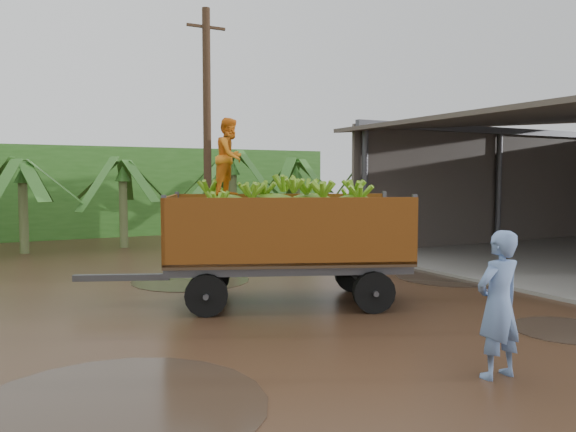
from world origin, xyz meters
The scene contains 5 objects.
ground centered at (0.00, 0.00, 0.00)m, with size 100.00×100.00×0.00m, color black.
hedge_north centered at (-2.00, 16.00, 1.80)m, with size 22.00×3.00×3.60m, color #2D661E.
banana_trailer centered at (0.22, 1.12, 1.34)m, with size 6.13×3.68×3.51m.
man_blue centered at (0.64, -3.61, 0.89)m, with size 0.65×0.43×1.78m, color #6582B9.
utility_pole centered at (1.12, 8.01, 3.77)m, with size 1.20×0.24×7.43m.
Camera 1 is at (-4.64, -8.29, 2.41)m, focal length 35.00 mm.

